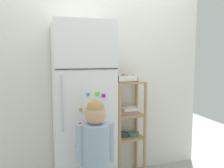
# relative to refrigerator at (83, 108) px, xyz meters

# --- Properties ---
(kitchen_wall_back) EXTENTS (2.55, 0.03, 2.27)m
(kitchen_wall_back) POSITION_rel_refrigerator_xyz_m (0.28, 0.31, 0.25)
(kitchen_wall_back) COLOR silver
(kitchen_wall_back) RESTS_ON ground
(refrigerator) EXTENTS (0.60, 0.59, 1.77)m
(refrigerator) POSITION_rel_refrigerator_xyz_m (0.00, 0.00, 0.00)
(refrigerator) COLOR white
(refrigerator) RESTS_ON ground
(child_standing) EXTENTS (0.34, 0.25, 1.06)m
(child_standing) POSITION_rel_refrigerator_xyz_m (0.03, -0.48, -0.24)
(child_standing) COLOR #52526B
(child_standing) RESTS_ON ground
(pantry_shelf_unit) EXTENTS (0.34, 0.30, 1.14)m
(pantry_shelf_unit) POSITION_rel_refrigerator_xyz_m (0.56, 0.13, -0.22)
(pantry_shelf_unit) COLOR tan
(pantry_shelf_unit) RESTS_ON ground
(fruit_bin) EXTENTS (0.23, 0.19, 0.09)m
(fruit_bin) POSITION_rel_refrigerator_xyz_m (0.51, 0.13, 0.29)
(fruit_bin) COLOR white
(fruit_bin) RESTS_ON pantry_shelf_unit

